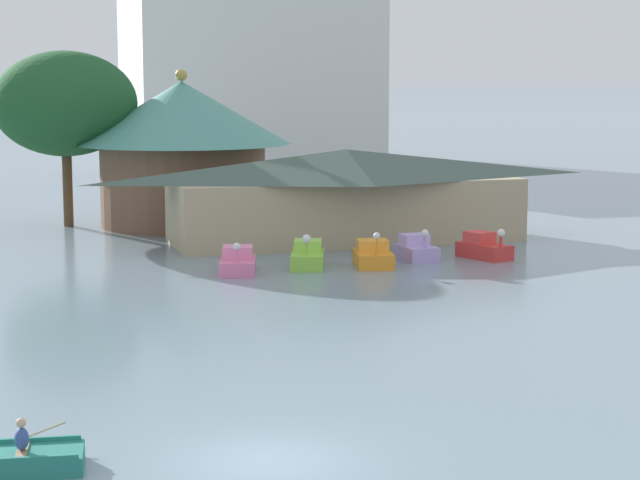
% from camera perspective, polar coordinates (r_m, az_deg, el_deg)
% --- Properties ---
extents(ground_plane, '(2000.00, 2000.00, 0.00)m').
position_cam_1_polar(ground_plane, '(26.67, -2.61, -10.98)').
color(ground_plane, gray).
extents(rowboat_with_rower, '(3.33, 3.78, 1.42)m').
position_cam_1_polar(rowboat_with_rower, '(26.79, -15.18, -10.62)').
color(rowboat_with_rower, '#237A6B').
rests_on(rowboat_with_rower, ground).
extents(pedal_boat_pink, '(2.21, 3.00, 1.54)m').
position_cam_1_polar(pedal_boat_pink, '(51.30, -4.15, -1.13)').
color(pedal_boat_pink, pink).
rests_on(pedal_boat_pink, ground).
extents(pedal_boat_lime, '(2.33, 3.22, 1.70)m').
position_cam_1_polar(pedal_boat_lime, '(52.72, -0.62, -0.82)').
color(pedal_boat_lime, '#8CCC3F').
rests_on(pedal_boat_lime, ground).
extents(pedal_boat_orange, '(2.13, 2.84, 1.74)m').
position_cam_1_polar(pedal_boat_orange, '(52.97, 2.68, -0.79)').
color(pedal_boat_orange, orange).
rests_on(pedal_boat_orange, ground).
extents(pedal_boat_lavender, '(1.62, 2.35, 1.59)m').
position_cam_1_polar(pedal_boat_lavender, '(55.02, 4.84, -0.47)').
color(pedal_boat_lavender, '#B299D8').
rests_on(pedal_boat_lavender, ground).
extents(pedal_boat_red, '(2.15, 3.03, 1.56)m').
position_cam_1_polar(pedal_boat_red, '(55.84, 8.20, -0.38)').
color(pedal_boat_red, red).
rests_on(pedal_boat_red, ground).
extents(boathouse, '(19.94, 6.73, 4.94)m').
position_cam_1_polar(boathouse, '(60.62, 1.31, 2.35)').
color(boathouse, tan).
rests_on(boathouse, ground).
extents(green_roof_pavilion, '(12.69, 12.69, 9.21)m').
position_cam_1_polar(green_roof_pavilion, '(67.63, -6.91, 4.79)').
color(green_roof_pavilion, brown).
rests_on(green_roof_pavilion, ground).
extents(shoreline_tree_mid, '(8.38, 8.38, 10.27)m').
position_cam_1_polar(shoreline_tree_mid, '(68.32, -12.66, 6.67)').
color(shoreline_tree_mid, brown).
rests_on(shoreline_tree_mid, ground).
extents(background_building_block, '(25.50, 20.00, 18.70)m').
position_cam_1_polar(background_building_block, '(122.88, -3.66, 8.45)').
color(background_building_block, silver).
rests_on(background_building_block, ground).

